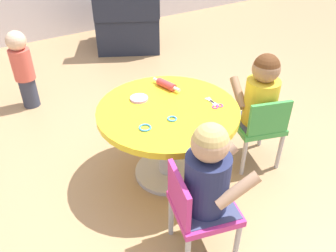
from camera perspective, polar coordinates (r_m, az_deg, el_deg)
The scene contains 13 objects.
ground_plane at distance 2.36m, azimuth 0.00°, elevation -7.72°, with size 10.00×10.00×0.00m, color tan.
craft_table at distance 2.12m, azimuth 0.00°, elevation -0.00°, with size 0.85×0.85×0.51m.
child_chair_left at distance 1.73m, azimuth 4.97°, elevation -13.40°, with size 0.37×0.37×0.54m.
seated_child_left at distance 1.58m, azimuth 6.74°, elevation -7.55°, with size 0.40×0.35×0.51m.
child_chair_right at distance 2.33m, azimuth 14.80°, elevation 0.04°, with size 0.38×0.38×0.54m.
seated_child_right at distance 2.25m, azimuth 15.19°, elevation 5.35°, with size 0.36×0.41×0.51m.
armchair_dark at distance 4.22m, azimuth -6.64°, elevation 16.81°, with size 0.95×0.96×0.85m.
toddler_standing at distance 3.14m, azimuth -22.85°, elevation 8.86°, with size 0.17×0.17×0.67m.
rolling_pin at distance 2.25m, azimuth -0.28°, elevation 6.87°, with size 0.08×0.23×0.05m.
craft_scissors at distance 2.10m, azimuth 7.77°, elevation 3.57°, with size 0.08×0.14×0.01m.
playdough_blob_0 at distance 2.14m, azimuth -4.80°, elevation 4.55°, with size 0.11×0.11×0.02m, color #CC99E5.
cookie_cutter_0 at distance 1.94m, azimuth 0.69°, elevation 1.20°, with size 0.06×0.06×0.01m, color #3F99D8.
cookie_cutter_1 at distance 1.87m, azimuth -3.81°, elevation -0.27°, with size 0.07×0.07×0.01m, color #3F99D8.
Camera 1 is at (-0.93, -1.47, 1.59)m, focal length 36.91 mm.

